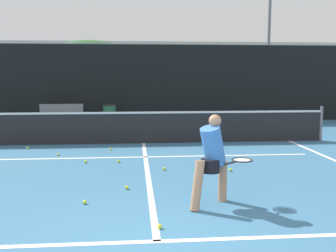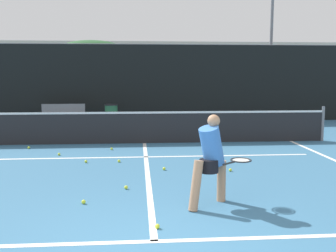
% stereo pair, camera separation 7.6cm
% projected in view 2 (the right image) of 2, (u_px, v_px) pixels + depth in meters
% --- Properties ---
extents(court_baseline_near, '(11.00, 0.10, 0.01)m').
position_uv_depth(court_baseline_near, '(154.00, 241.00, 4.85)').
color(court_baseline_near, white).
rests_on(court_baseline_near, ground).
extents(court_service_line, '(8.25, 0.10, 0.01)m').
position_uv_depth(court_service_line, '(146.00, 157.00, 9.79)').
color(court_service_line, white).
rests_on(court_service_line, ground).
extents(court_center_mark, '(0.10, 6.99, 0.01)m').
position_uv_depth(court_center_mark, '(147.00, 172.00, 8.30)').
color(court_center_mark, white).
rests_on(court_center_mark, ground).
extents(net, '(11.09, 0.09, 1.07)m').
position_uv_depth(net, '(144.00, 126.00, 11.69)').
color(net, slate).
rests_on(net, ground).
extents(fence_back, '(24.00, 0.06, 3.33)m').
position_uv_depth(fence_back, '(142.00, 83.00, 16.87)').
color(fence_back, black).
rests_on(fence_back, ground).
extents(player_practicing, '(1.16, 0.72, 1.44)m').
position_uv_depth(player_practicing, '(211.00, 157.00, 6.11)').
color(player_practicing, tan).
rests_on(player_practicing, ground).
extents(tennis_ball_scattered_0, '(0.07, 0.07, 0.07)m').
position_uv_depth(tennis_ball_scattered_0, '(29.00, 148.00, 10.86)').
color(tennis_ball_scattered_0, '#D1E033').
rests_on(tennis_ball_scattered_0, ground).
extents(tennis_ball_scattered_1, '(0.07, 0.07, 0.07)m').
position_uv_depth(tennis_ball_scattered_1, '(126.00, 187.00, 7.06)').
color(tennis_ball_scattered_1, '#D1E033').
rests_on(tennis_ball_scattered_1, ground).
extents(tennis_ball_scattered_2, '(0.07, 0.07, 0.07)m').
position_uv_depth(tennis_ball_scattered_2, '(86.00, 161.00, 9.15)').
color(tennis_ball_scattered_2, '#D1E033').
rests_on(tennis_ball_scattered_2, ground).
extents(tennis_ball_scattered_3, '(0.07, 0.07, 0.07)m').
position_uv_depth(tennis_ball_scattered_3, '(112.00, 149.00, 10.69)').
color(tennis_ball_scattered_3, '#D1E033').
rests_on(tennis_ball_scattered_3, ground).
extents(tennis_ball_scattered_4, '(0.07, 0.07, 0.07)m').
position_uv_depth(tennis_ball_scattered_4, '(164.00, 169.00, 8.45)').
color(tennis_ball_scattered_4, '#D1E033').
rests_on(tennis_ball_scattered_4, ground).
extents(tennis_ball_scattered_5, '(0.07, 0.07, 0.07)m').
position_uv_depth(tennis_ball_scattered_5, '(230.00, 170.00, 8.33)').
color(tennis_ball_scattered_5, '#D1E033').
rests_on(tennis_ball_scattered_5, ground).
extents(tennis_ball_scattered_6, '(0.07, 0.07, 0.07)m').
position_uv_depth(tennis_ball_scattered_6, '(59.00, 154.00, 9.97)').
color(tennis_ball_scattered_6, '#D1E033').
rests_on(tennis_ball_scattered_6, ground).
extents(tennis_ball_scattered_7, '(0.07, 0.07, 0.07)m').
position_uv_depth(tennis_ball_scattered_7, '(219.00, 152.00, 10.24)').
color(tennis_ball_scattered_7, '#D1E033').
rests_on(tennis_ball_scattered_7, ground).
extents(tennis_ball_scattered_8, '(0.07, 0.07, 0.07)m').
position_uv_depth(tennis_ball_scattered_8, '(157.00, 226.00, 5.25)').
color(tennis_ball_scattered_8, '#D1E033').
rests_on(tennis_ball_scattered_8, ground).
extents(tennis_ball_scattered_9, '(0.07, 0.07, 0.07)m').
position_uv_depth(tennis_ball_scattered_9, '(84.00, 202.00, 6.25)').
color(tennis_ball_scattered_9, '#D1E033').
rests_on(tennis_ball_scattered_9, ground).
extents(tennis_ball_scattered_10, '(0.07, 0.07, 0.07)m').
position_uv_depth(tennis_ball_scattered_10, '(119.00, 161.00, 9.19)').
color(tennis_ball_scattered_10, '#D1E033').
rests_on(tennis_ball_scattered_10, ground).
extents(courtside_bench, '(1.72, 0.46, 0.86)m').
position_uv_depth(courtside_bench, '(63.00, 114.00, 15.74)').
color(courtside_bench, slate).
rests_on(courtside_bench, ground).
extents(trash_bin, '(0.53, 0.53, 0.85)m').
position_uv_depth(trash_bin, '(111.00, 115.00, 15.84)').
color(trash_bin, '#28603D').
rests_on(trash_bin, ground).
extents(parked_car, '(1.81, 4.14, 1.50)m').
position_uv_depth(parked_car, '(171.00, 101.00, 20.73)').
color(parked_car, maroon).
rests_on(parked_car, ground).
extents(floodlight_mast, '(1.10, 0.24, 8.27)m').
position_uv_depth(floodlight_mast, '(272.00, 11.00, 20.31)').
color(floodlight_mast, slate).
rests_on(floodlight_mast, ground).
extents(tree_west, '(3.44, 3.44, 3.93)m').
position_uv_depth(tree_west, '(92.00, 49.00, 22.09)').
color(tree_west, brown).
rests_on(tree_west, ground).
extents(building_far, '(36.00, 2.40, 4.72)m').
position_uv_depth(building_far, '(140.00, 70.00, 33.55)').
color(building_far, beige).
rests_on(building_far, ground).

